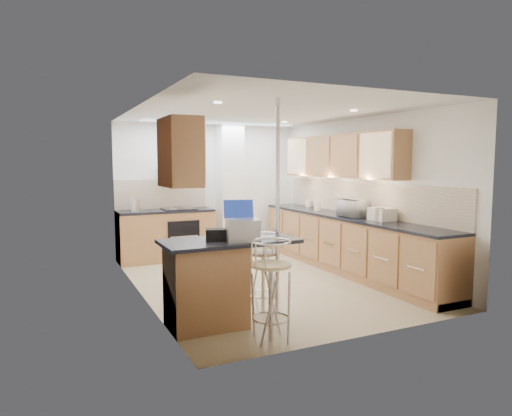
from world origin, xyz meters
name	(u,v)px	position (x,y,z in m)	size (l,w,h in m)	color
ground	(263,281)	(0.00, 0.00, 0.00)	(4.80, 4.80, 0.00)	tan
room_shell	(271,177)	(0.32, 0.38, 1.54)	(3.64, 4.84, 2.51)	silver
right_counter	(346,243)	(1.50, 0.00, 0.46)	(0.63, 4.40, 0.92)	#A06C40
back_counter	(166,235)	(-0.95, 2.10, 0.46)	(1.70, 0.63, 0.92)	#A06C40
peninsula	(229,281)	(-1.12, -1.45, 0.48)	(1.47, 0.72, 0.94)	#A06C40
microwave	(353,208)	(1.48, -0.21, 1.06)	(0.49, 0.33, 0.27)	silver
laptop	(243,230)	(-1.03, -1.61, 1.06)	(0.34, 0.26, 0.23)	#96979D
bag	(216,235)	(-1.27, -1.45, 1.00)	(0.23, 0.17, 0.12)	black
bar_stool_near	(271,291)	(-0.94, -2.10, 0.51)	(0.42, 0.42, 1.03)	#DAAE75
bar_stool_end	(263,273)	(-0.62, -1.27, 0.48)	(0.39, 0.39, 0.95)	#DAAE75
jar_a	(317,206)	(1.47, 0.81, 1.01)	(0.12, 0.12, 0.18)	white
jar_b	(308,203)	(1.68, 1.46, 0.99)	(0.11, 0.11, 0.13)	white
jar_c	(380,214)	(1.50, -0.81, 1.02)	(0.14, 0.14, 0.20)	#B0A88C
jar_d	(383,215)	(1.58, -0.78, 1.00)	(0.10, 0.10, 0.15)	silver
bread_bin	(382,214)	(1.58, -0.76, 1.01)	(0.28, 0.35, 0.19)	white
kettle	(135,205)	(-1.50, 2.00, 1.04)	(0.16, 0.16, 0.23)	#BBBEC0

